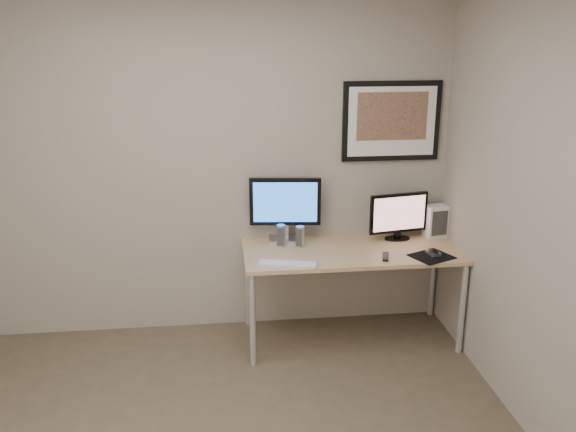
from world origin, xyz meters
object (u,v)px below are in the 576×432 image
framed_art (391,121)px  speaker_left (281,236)px  keyboard (288,264)px  fan_unit (436,221)px  speaker_right (300,237)px  desk (351,257)px  monitor_large (285,206)px  monitor_tv (399,215)px

framed_art → speaker_left: bearing=-166.7°
speaker_left → keyboard: size_ratio=0.40×
framed_art → speaker_left: (-0.86, -0.20, -0.81)m
framed_art → speaker_left: size_ratio=4.54×
keyboard → fan_unit: bearing=34.5°
speaker_right → fan_unit: bearing=30.1°
framed_art → speaker_right: bearing=-162.0°
desk → speaker_left: 0.55m
framed_art → monitor_large: (-0.82, -0.08, -0.62)m
desk → speaker_right: 0.41m
monitor_large → speaker_right: (0.09, -0.16, -0.19)m
monitor_tv → monitor_large: bearing=164.2°
desk → speaker_left: (-0.51, 0.13, 0.15)m
monitor_tv → speaker_right: monitor_tv is taller
framed_art → speaker_right: (-0.72, -0.23, -0.81)m
monitor_tv → desk: bearing=-167.3°
desk → speaker_right: size_ratio=10.07×
desk → monitor_large: (-0.47, 0.25, 0.34)m
framed_art → fan_unit: bearing=-18.7°
desk → speaker_right: (-0.37, 0.10, 0.15)m
speaker_right → monitor_large: bearing=145.2°
monitor_tv → keyboard: (-0.90, -0.41, -0.19)m
framed_art → fan_unit: 0.86m
framed_art → monitor_tv: (0.04, -0.17, -0.69)m
keyboard → monitor_tv: bearing=38.5°
framed_art → monitor_tv: bearing=-74.9°
speaker_right → fan_unit: size_ratio=0.64×
speaker_right → keyboard: bearing=-86.7°
desk → fan_unit: fan_unit is taller
monitor_large → keyboard: 0.57m
speaker_left → monitor_large: bearing=84.4°
monitor_tv → speaker_left: bearing=172.4°
framed_art → monitor_large: size_ratio=1.39×
framed_art → fan_unit: size_ratio=3.01×
monitor_large → speaker_left: size_ratio=3.27×
desk → speaker_right: speaker_right is taller
speaker_right → keyboard: (-0.13, -0.34, -0.07)m
framed_art → keyboard: bearing=-145.9°
monitor_tv → speaker_right: 0.78m
speaker_left → keyboard: (0.01, -0.37, -0.08)m
framed_art → monitor_tv: 0.72m
monitor_large → monitor_tv: monitor_large is taller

